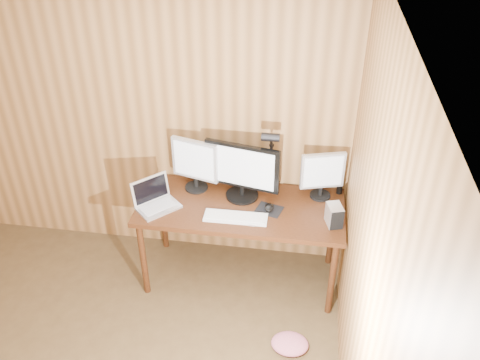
% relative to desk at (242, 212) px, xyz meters
% --- Properties ---
extents(room_shell, '(4.00, 4.00, 4.00)m').
position_rel_desk_xyz_m(room_shell, '(-0.93, -1.70, 0.62)').
color(room_shell, '#48341B').
rests_on(room_shell, ground).
extents(desk, '(1.60, 0.70, 0.75)m').
position_rel_desk_xyz_m(desk, '(0.00, 0.00, 0.00)').
color(desk, '#361A0B').
rests_on(desk, floor).
extents(monitor_center, '(0.60, 0.26, 0.47)m').
position_rel_desk_xyz_m(monitor_center, '(-0.01, 0.05, 0.37)').
color(monitor_center, black).
rests_on(monitor_center, desk).
extents(monitor_left, '(0.39, 0.19, 0.44)m').
position_rel_desk_xyz_m(monitor_left, '(-0.40, 0.11, 0.36)').
color(monitor_left, black).
rests_on(monitor_left, desk).
extents(monitor_right, '(0.34, 0.16, 0.39)m').
position_rel_desk_xyz_m(monitor_right, '(0.61, 0.14, 0.33)').
color(monitor_right, black).
rests_on(monitor_right, desk).
extents(laptop, '(0.39, 0.39, 0.22)m').
position_rel_desk_xyz_m(laptop, '(-0.66, -0.17, 0.18)').
color(laptop, silver).
rests_on(laptop, desk).
extents(keyboard, '(0.48, 0.15, 0.02)m').
position_rel_desk_xyz_m(keyboard, '(-0.02, -0.24, 0.13)').
color(keyboard, silver).
rests_on(keyboard, desk).
extents(mousepad, '(0.23, 0.21, 0.00)m').
position_rel_desk_xyz_m(mousepad, '(0.22, -0.10, 0.12)').
color(mousepad, black).
rests_on(mousepad, desk).
extents(mouse, '(0.09, 0.12, 0.04)m').
position_rel_desk_xyz_m(mouse, '(0.22, -0.10, 0.14)').
color(mouse, black).
rests_on(mouse, mousepad).
extents(hard_drive, '(0.14, 0.17, 0.16)m').
position_rel_desk_xyz_m(hard_drive, '(0.71, -0.20, 0.20)').
color(hard_drive, silver).
rests_on(hard_drive, desk).
extents(phone, '(0.05, 0.10, 0.01)m').
position_rel_desk_xyz_m(phone, '(0.12, -0.27, 0.13)').
color(phone, silver).
rests_on(phone, desk).
extents(speaker, '(0.05, 0.05, 0.11)m').
position_rel_desk_xyz_m(speaker, '(0.76, 0.21, 0.18)').
color(speaker, black).
rests_on(speaker, desk).
extents(desk_lamp, '(0.14, 0.20, 0.60)m').
position_rel_desk_xyz_m(desk_lamp, '(0.20, 0.16, 0.49)').
color(desk_lamp, black).
rests_on(desk_lamp, desk).
extents(fabric_pile, '(0.28, 0.23, 0.09)m').
position_rel_desk_xyz_m(fabric_pile, '(0.46, -0.76, -0.58)').
color(fabric_pile, '#B6586B').
rests_on(fabric_pile, floor).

